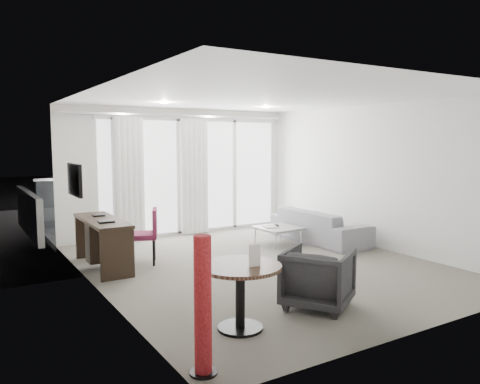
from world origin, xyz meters
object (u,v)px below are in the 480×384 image
red_lamp (203,306)px  coffee_table (278,236)px  tub_armchair (318,278)px  round_table (240,297)px  desk (103,243)px  sofa (319,225)px  rattan_chair_b (213,197)px  rattan_chair_a (192,206)px  desk_chair (142,236)px

red_lamp → coffee_table: 5.04m
red_lamp → tub_armchair: 2.03m
round_table → desk: bearing=100.2°
sofa → rattan_chair_b: (-0.16, 4.08, 0.14)m
tub_armchair → rattan_chair_b: (2.25, 6.83, 0.10)m
round_table → rattan_chair_a: size_ratio=0.93×
red_lamp → tub_armchair: red_lamp is taller
desk → red_lamp: red_lamp is taller
round_table → coffee_table: 4.05m
desk_chair → rattan_chair_a: size_ratio=0.96×
desk → tub_armchair: size_ratio=2.11×
round_table → tub_armchair: (1.12, 0.09, 0.00)m
coffee_table → red_lamp: bearing=-133.2°
round_table → rattan_chair_a: bearing=69.0°
rattan_chair_a → rattan_chair_b: size_ratio=1.02×
tub_armchair → sofa: (2.41, 2.75, -0.04)m
desk_chair → coffee_table: (2.64, -0.02, -0.27)m
desk_chair → rattan_chair_a: rattan_chair_a is taller
red_lamp → desk_chair: bearing=77.9°
desk_chair → tub_armchair: desk_chair is taller
red_lamp → sofa: size_ratio=0.56×
sofa → rattan_chair_a: size_ratio=2.32×
rattan_chair_a → rattan_chair_b: 1.70m
coffee_table → rattan_chair_b: 3.96m
sofa → rattan_chair_a: bearing=25.2°
tub_armchair → rattan_chair_b: bearing=-50.8°
round_table → rattan_chair_b: bearing=64.0°
round_table → tub_armchair: 1.13m
red_lamp → rattan_chair_a: red_lamp is taller
tub_armchair → rattan_chair_a: 5.71m
coffee_table → desk_chair: bearing=179.6°
red_lamp → rattan_chair_a: 6.98m
desk → tub_armchair: (1.68, -3.04, -0.03)m
red_lamp → sofa: 5.52m
coffee_table → tub_armchair: bearing=-118.0°
round_table → rattan_chair_b: size_ratio=0.95×
sofa → rattan_chair_a: 3.16m
desk → tub_armchair: desk is taller
desk → rattan_chair_b: size_ratio=1.78×
round_table → rattan_chair_a: 6.10m
sofa → red_lamp: bearing=129.0°
desk → tub_armchair: 3.48m
rattan_chair_a → tub_armchair: bearing=-75.8°
desk → rattan_chair_b: (3.93, 3.78, 0.07)m
coffee_table → sofa: size_ratio=0.35×
coffee_table → rattan_chair_b: bearing=80.0°
desk → desk_chair: bearing=-8.5°
round_table → red_lamp: bearing=-139.7°
sofa → round_table: bearing=128.8°
desk_chair → rattan_chair_b: (3.33, 3.87, 0.01)m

